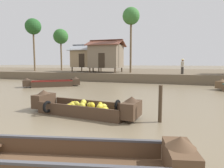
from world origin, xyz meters
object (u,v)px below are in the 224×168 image
at_px(banana_boat, 83,107).
at_px(stilt_house_left, 87,58).
at_px(stilt_house_mid_left, 106,56).
at_px(palm_tree_near, 33,27).
at_px(palm_tree_mid, 61,37).
at_px(mooring_post, 160,104).
at_px(vendor_person, 182,65).
at_px(palm_tree_far, 131,17).
at_px(cargo_boat_upstream, 52,83).
at_px(viewer_boat, 33,160).

distance_m(banana_boat, stilt_house_left, 19.91).
distance_m(stilt_house_mid_left, palm_tree_near, 12.03).
xyz_separation_m(stilt_house_mid_left, palm_tree_mid, (-8.73, 3.32, 3.15)).
bearing_deg(stilt_house_left, banana_boat, -65.40).
height_order(banana_boat, mooring_post, mooring_post).
xyz_separation_m(banana_boat, vendor_person, (4.32, 15.05, 1.59)).
bearing_deg(palm_tree_far, palm_tree_mid, 163.86).
distance_m(cargo_boat_upstream, vendor_person, 13.50).
bearing_deg(viewer_boat, palm_tree_mid, 120.98).
bearing_deg(palm_tree_near, vendor_person, -5.21).
bearing_deg(viewer_boat, vendor_person, 80.49).
distance_m(palm_tree_near, mooring_post, 26.67).
height_order(stilt_house_left, palm_tree_far, palm_tree_far).
height_order(palm_tree_near, palm_tree_far, palm_tree_far).
xyz_separation_m(viewer_boat, stilt_house_mid_left, (-5.98, 21.18, 2.81)).
distance_m(stilt_house_mid_left, mooring_post, 18.92).
distance_m(vendor_person, mooring_post, 15.29).
height_order(cargo_boat_upstream, stilt_house_left, stilt_house_left).
distance_m(viewer_boat, stilt_house_left, 24.36).
bearing_deg(viewer_boat, palm_tree_near, 128.95).
bearing_deg(banana_boat, vendor_person, 73.98).
bearing_deg(stilt_house_left, stilt_house_mid_left, -19.81).
xyz_separation_m(viewer_boat, palm_tree_far, (-2.75, 21.04, 7.39)).
bearing_deg(viewer_boat, stilt_house_left, 112.53).
relative_size(palm_tree_near, vendor_person, 4.56).
bearing_deg(banana_boat, stilt_house_mid_left, 106.37).
distance_m(cargo_boat_upstream, palm_tree_near, 14.39).
relative_size(stilt_house_left, palm_tree_far, 0.53).
bearing_deg(mooring_post, vendor_person, 85.79).
bearing_deg(cargo_boat_upstream, vendor_person, 30.99).
bearing_deg(palm_tree_far, stilt_house_left, 168.48).
xyz_separation_m(viewer_boat, cargo_boat_upstream, (-8.23, 12.57, 0.05)).
height_order(stilt_house_left, vendor_person, stilt_house_left).
bearing_deg(palm_tree_near, viewer_boat, -51.05).
height_order(viewer_boat, palm_tree_near, palm_tree_near).
distance_m(stilt_house_left, stilt_house_mid_left, 3.51).
relative_size(viewer_boat, palm_tree_mid, 0.97).
relative_size(palm_tree_near, mooring_post, 5.49).
relative_size(stilt_house_mid_left, palm_tree_near, 0.58).
xyz_separation_m(cargo_boat_upstream, stilt_house_mid_left, (2.25, 8.62, 2.76)).
bearing_deg(vendor_person, mooring_post, -94.21).
xyz_separation_m(viewer_boat, palm_tree_mid, (-14.71, 24.50, 5.96)).
relative_size(stilt_house_left, vendor_person, 2.52).
xyz_separation_m(palm_tree_far, mooring_post, (4.89, -16.77, -6.96)).
xyz_separation_m(stilt_house_mid_left, vendor_person, (9.25, -1.71, -1.16)).
distance_m(viewer_boat, stilt_house_mid_left, 22.19).
distance_m(cargo_boat_upstream, stilt_house_mid_left, 9.32).
relative_size(stilt_house_mid_left, palm_tree_mid, 0.68).
bearing_deg(palm_tree_mid, mooring_post, -50.21).
bearing_deg(stilt_house_mid_left, banana_boat, -73.63).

